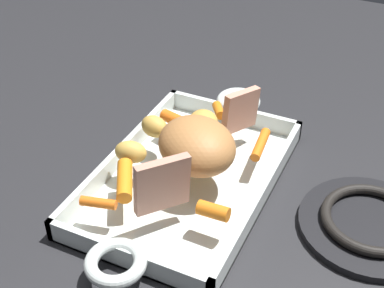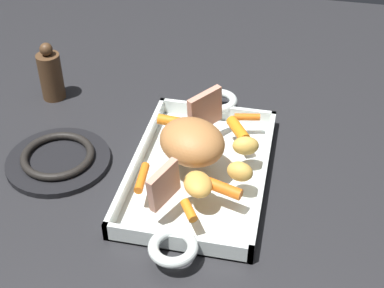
{
  "view_description": "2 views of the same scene",
  "coord_description": "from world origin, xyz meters",
  "px_view_note": "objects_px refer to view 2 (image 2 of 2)",
  "views": [
    {
      "loc": [
        -0.58,
        -0.28,
        0.55
      ],
      "look_at": [
        0.0,
        -0.01,
        0.08
      ],
      "focal_mm": 51.28,
      "sensor_mm": 36.0,
      "label": 1
    },
    {
      "loc": [
        0.76,
        0.15,
        0.68
      ],
      "look_at": [
        0.01,
        -0.01,
        0.08
      ],
      "focal_mm": 51.57,
      "sensor_mm": 36.0,
      "label": 2
    }
  ],
  "objects_px": {
    "baby_carrot_short": "(238,130)",
    "baby_carrot_southeast": "(142,178)",
    "roast_slice_thin": "(164,185)",
    "baby_carrot_southwest": "(247,117)",
    "stove_burner_rear": "(58,159)",
    "potato_golden_small": "(246,146)",
    "potato_halved": "(198,184)",
    "roast_slice_thick": "(205,110)",
    "baby_carrot_center_right": "(189,210)",
    "roasting_dish": "(200,171)",
    "baby_carrot_northwest": "(169,121)",
    "pork_roast": "(192,142)",
    "baby_carrot_long": "(224,189)",
    "potato_near_roast": "(240,172)",
    "pepper_mill": "(51,75)"
  },
  "relations": [
    {
      "from": "baby_carrot_northwest",
      "to": "stove_burner_rear",
      "type": "distance_m",
      "value": 0.23
    },
    {
      "from": "baby_carrot_short",
      "to": "baby_carrot_southeast",
      "type": "xyz_separation_m",
      "value": [
        0.17,
        -0.14,
        -0.0
      ]
    },
    {
      "from": "baby_carrot_long",
      "to": "potato_golden_small",
      "type": "relative_size",
      "value": 1.26
    },
    {
      "from": "baby_carrot_short",
      "to": "stove_burner_rear",
      "type": "height_order",
      "value": "baby_carrot_short"
    },
    {
      "from": "baby_carrot_center_right",
      "to": "potato_near_roast",
      "type": "height_order",
      "value": "potato_near_roast"
    },
    {
      "from": "pork_roast",
      "to": "baby_carrot_southeast",
      "type": "height_order",
      "value": "pork_roast"
    },
    {
      "from": "potato_halved",
      "to": "potato_golden_small",
      "type": "relative_size",
      "value": 1.23
    },
    {
      "from": "roast_slice_thin",
      "to": "potato_golden_small",
      "type": "height_order",
      "value": "roast_slice_thin"
    },
    {
      "from": "pork_roast",
      "to": "baby_carrot_southeast",
      "type": "relative_size",
      "value": 1.79
    },
    {
      "from": "baby_carrot_northwest",
      "to": "potato_halved",
      "type": "xyz_separation_m",
      "value": [
        0.18,
        0.09,
        0.01
      ]
    },
    {
      "from": "roasting_dish",
      "to": "baby_carrot_southwest",
      "type": "relative_size",
      "value": 9.82
    },
    {
      "from": "roasting_dish",
      "to": "potato_near_roast",
      "type": "relative_size",
      "value": 10.64
    },
    {
      "from": "roasting_dish",
      "to": "potato_golden_small",
      "type": "bearing_deg",
      "value": 112.97
    },
    {
      "from": "roast_slice_thin",
      "to": "potato_golden_small",
      "type": "relative_size",
      "value": 1.39
    },
    {
      "from": "baby_carrot_southeast",
      "to": "baby_carrot_northwest",
      "type": "height_order",
      "value": "baby_carrot_northwest"
    },
    {
      "from": "roast_slice_thick",
      "to": "potato_golden_small",
      "type": "height_order",
      "value": "roast_slice_thick"
    },
    {
      "from": "potato_golden_small",
      "to": "stove_burner_rear",
      "type": "xyz_separation_m",
      "value": [
        0.05,
        -0.35,
        -0.05
      ]
    },
    {
      "from": "baby_carrot_southwest",
      "to": "potato_near_roast",
      "type": "distance_m",
      "value": 0.18
    },
    {
      "from": "baby_carrot_southeast",
      "to": "potato_golden_small",
      "type": "relative_size",
      "value": 1.43
    },
    {
      "from": "baby_carrot_southwest",
      "to": "pepper_mill",
      "type": "distance_m",
      "value": 0.44
    },
    {
      "from": "roast_slice_thin",
      "to": "baby_carrot_short",
      "type": "xyz_separation_m",
      "value": [
        -0.21,
        0.09,
        -0.02
      ]
    },
    {
      "from": "pork_roast",
      "to": "baby_carrot_northwest",
      "type": "bearing_deg",
      "value": -144.15
    },
    {
      "from": "roast_slice_thick",
      "to": "roasting_dish",
      "type": "bearing_deg",
      "value": 5.82
    },
    {
      "from": "roasting_dish",
      "to": "potato_halved",
      "type": "bearing_deg",
      "value": 9.28
    },
    {
      "from": "baby_carrot_southwest",
      "to": "baby_carrot_southeast",
      "type": "height_order",
      "value": "baby_carrot_southeast"
    },
    {
      "from": "potato_halved",
      "to": "pepper_mill",
      "type": "distance_m",
      "value": 0.48
    },
    {
      "from": "baby_carrot_short",
      "to": "potato_golden_small",
      "type": "height_order",
      "value": "potato_golden_small"
    },
    {
      "from": "roast_slice_thin",
      "to": "baby_carrot_southwest",
      "type": "relative_size",
      "value": 1.34
    },
    {
      "from": "roast_slice_thin",
      "to": "roast_slice_thick",
      "type": "distance_m",
      "value": 0.22
    },
    {
      "from": "pork_roast",
      "to": "baby_carrot_long",
      "type": "bearing_deg",
      "value": 42.35
    },
    {
      "from": "baby_carrot_short",
      "to": "pepper_mill",
      "type": "xyz_separation_m",
      "value": [
        -0.11,
        -0.43,
        0.01
      ]
    },
    {
      "from": "baby_carrot_southwest",
      "to": "potato_golden_small",
      "type": "distance_m",
      "value": 0.11
    },
    {
      "from": "potato_near_roast",
      "to": "baby_carrot_southwest",
      "type": "bearing_deg",
      "value": -176.68
    },
    {
      "from": "pork_roast",
      "to": "baby_carrot_southeast",
      "type": "distance_m",
      "value": 0.11
    },
    {
      "from": "baby_carrot_long",
      "to": "potato_near_roast",
      "type": "height_order",
      "value": "potato_near_roast"
    },
    {
      "from": "roast_slice_thin",
      "to": "baby_carrot_northwest",
      "type": "relative_size",
      "value": 1.56
    },
    {
      "from": "baby_carrot_southeast",
      "to": "potato_halved",
      "type": "height_order",
      "value": "potato_halved"
    },
    {
      "from": "roasting_dish",
      "to": "potato_halved",
      "type": "xyz_separation_m",
      "value": [
        0.09,
        0.01,
        0.05
      ]
    },
    {
      "from": "roast_slice_thick",
      "to": "pepper_mill",
      "type": "distance_m",
      "value": 0.38
    },
    {
      "from": "baby_carrot_long",
      "to": "stove_burner_rear",
      "type": "height_order",
      "value": "baby_carrot_long"
    },
    {
      "from": "baby_carrot_southeast",
      "to": "potato_golden_small",
      "type": "bearing_deg",
      "value": 124.6
    },
    {
      "from": "roast_slice_thick",
      "to": "baby_carrot_southwest",
      "type": "bearing_deg",
      "value": 116.08
    },
    {
      "from": "roast_slice_thick",
      "to": "baby_carrot_center_right",
      "type": "height_order",
      "value": "roast_slice_thick"
    },
    {
      "from": "baby_carrot_center_right",
      "to": "baby_carrot_southeast",
      "type": "height_order",
      "value": "baby_carrot_center_right"
    },
    {
      "from": "pork_roast",
      "to": "roast_slice_thin",
      "type": "bearing_deg",
      "value": -10.72
    },
    {
      "from": "pork_roast",
      "to": "roast_slice_thin",
      "type": "xyz_separation_m",
      "value": [
        0.12,
        -0.02,
        -0.0
      ]
    },
    {
      "from": "baby_carrot_northwest",
      "to": "roast_slice_thick",
      "type": "bearing_deg",
      "value": 98.42
    },
    {
      "from": "baby_carrot_short",
      "to": "potato_halved",
      "type": "height_order",
      "value": "potato_halved"
    },
    {
      "from": "baby_carrot_southwest",
      "to": "baby_carrot_southeast",
      "type": "bearing_deg",
      "value": -35.16
    },
    {
      "from": "stove_burner_rear",
      "to": "roast_slice_thin",
      "type": "bearing_deg",
      "value": 67.49
    }
  ]
}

